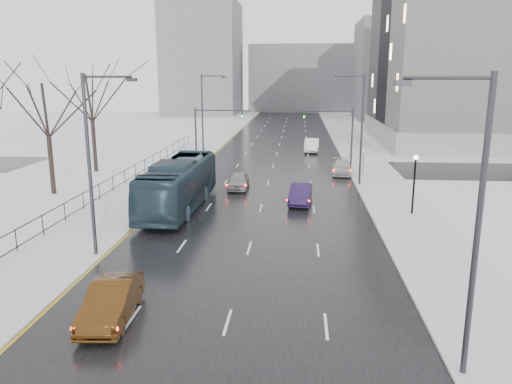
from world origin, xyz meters
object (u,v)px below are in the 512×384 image
(mast_signal_left, at_px, (205,130))
(sedan_right_near, at_px, (301,194))
(streetlight_r_near, at_px, (472,216))
(sedan_right_far, at_px, (342,167))
(lamppost_r_mid, at_px, (415,176))
(mast_signal_right, at_px, (342,131))
(streetlight_l_far, at_px, (204,113))
(tree_park_e, at_px, (96,172))
(sedan_center_near, at_px, (239,181))
(sedan_right_distant, at_px, (312,145))
(no_uturn_sign, at_px, (364,154))
(bus, at_px, (179,184))
(streetlight_l_near, at_px, (93,157))
(sedan_left_near, at_px, (111,301))
(tree_park_d, at_px, (54,195))
(streetlight_r_mid, at_px, (359,124))

(mast_signal_left, distance_m, sedan_right_near, 18.73)
(streetlight_r_near, xyz_separation_m, sedan_right_far, (-0.97, 35.14, -4.89))
(streetlight_r_near, height_order, sedan_right_far, streetlight_r_near)
(lamppost_r_mid, xyz_separation_m, mast_signal_right, (-3.67, 18.00, 1.16))
(streetlight_l_far, height_order, lamppost_r_mid, streetlight_l_far)
(mast_signal_right, bearing_deg, tree_park_e, -171.10)
(mast_signal_left, bearing_deg, sedan_center_near, -65.16)
(streetlight_l_far, distance_m, sedan_right_distant, 15.84)
(mast_signal_right, relative_size, sedan_right_distant, 1.25)
(no_uturn_sign, bearing_deg, bus, -138.69)
(streetlight_l_near, relative_size, lamppost_r_mid, 2.34)
(sedan_center_near, distance_m, sedan_right_far, 12.31)
(sedan_left_near, distance_m, sedan_right_near, 21.31)
(mast_signal_right, bearing_deg, sedan_right_far, -92.53)
(no_uturn_sign, xyz_separation_m, sedan_right_distant, (-4.70, 16.25, -1.41))
(streetlight_r_near, xyz_separation_m, mast_signal_right, (-0.84, 38.00, -1.51))
(tree_park_e, bearing_deg, streetlight_l_far, 38.57)
(streetlight_l_near, bearing_deg, sedan_center_near, 72.01)
(sedan_right_near, xyz_separation_m, sedan_right_far, (4.21, 12.41, -0.06))
(no_uturn_sign, bearing_deg, streetlight_l_far, 155.27)
(streetlight_l_far, distance_m, mast_signal_left, 4.36)
(lamppost_r_mid, xyz_separation_m, sedan_left_near, (-15.79, -17.11, -2.11))
(streetlight_l_far, xyz_separation_m, sedan_right_distant, (12.67, 8.25, -4.72))
(mast_signal_right, height_order, sedan_right_far, mast_signal_right)
(lamppost_r_mid, bearing_deg, sedan_right_far, 104.09)
(lamppost_r_mid, height_order, mast_signal_right, mast_signal_right)
(no_uturn_sign, distance_m, sedan_right_distant, 16.97)
(mast_signal_right, bearing_deg, sedan_right_distant, 102.99)
(streetlight_l_far, distance_m, bus, 21.89)
(mast_signal_right, xyz_separation_m, sedan_left_near, (-12.11, -35.11, -3.27))
(streetlight_l_near, bearing_deg, sedan_right_far, 58.56)
(streetlight_l_near, xyz_separation_m, no_uturn_sign, (17.37, 24.00, -3.32))
(tree_park_d, bearing_deg, mast_signal_right, 29.12)
(sedan_right_distant, bearing_deg, streetlight_l_near, -104.63)
(lamppost_r_mid, relative_size, sedan_center_near, 1.00)
(streetlight_r_near, distance_m, sedan_right_near, 23.81)
(sedan_left_near, bearing_deg, sedan_center_near, 79.82)
(streetlight_r_mid, height_order, sedan_right_near, streetlight_r_mid)
(no_uturn_sign, bearing_deg, sedan_left_near, -114.21)
(sedan_center_near, bearing_deg, sedan_right_near, -42.22)
(streetlight_l_far, distance_m, no_uturn_sign, 19.41)
(mast_signal_right, relative_size, sedan_center_near, 1.52)
(streetlight_l_far, height_order, sedan_left_near, streetlight_l_far)
(mast_signal_right, height_order, sedan_center_near, mast_signal_right)
(sedan_center_near, bearing_deg, streetlight_l_far, 110.46)
(mast_signal_right, bearing_deg, sedan_right_near, -105.84)
(streetlight_r_near, relative_size, sedan_right_distant, 1.93)
(mast_signal_left, relative_size, sedan_right_distant, 1.25)
(mast_signal_right, bearing_deg, streetlight_l_far, 165.52)
(streetlight_l_near, relative_size, streetlight_l_far, 1.00)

